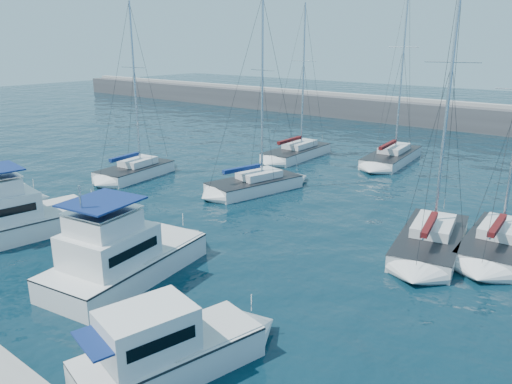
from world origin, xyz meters
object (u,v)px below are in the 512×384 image
Objects in this scene: motor_yacht_stbd_outer at (163,353)px; sailboat_back_a at (297,152)px; motor_yacht_stbd_inner at (120,258)px; sailboat_mid_a at (135,171)px; motor_yacht_port_inner at (12,218)px; sailboat_mid_d at (431,240)px; sailboat_mid_b at (255,184)px; sailboat_mid_e at (498,243)px; sailboat_back_b at (392,157)px.

motor_yacht_stbd_outer is 0.46× the size of sailboat_back_a.
motor_yacht_stbd_inner is 0.60× the size of sailboat_mid_a.
sailboat_mid_d is at bearing 42.12° from motor_yacht_port_inner.
motor_yacht_port_inner is at bearing -157.26° from sailboat_mid_d.
motor_yacht_stbd_outer is at bearing -35.47° from motor_yacht_stbd_inner.
sailboat_mid_b is at bearing 158.50° from sailboat_mid_d.
sailboat_mid_e is at bearing 84.89° from motor_yacht_stbd_outer.
sailboat_mid_a is at bearing -178.41° from sailboat_mid_e.
sailboat_mid_e is at bearing 42.07° from motor_yacht_port_inner.
sailboat_back_b reaches higher than sailboat_mid_e.
sailboat_back_b is (9.62, 31.88, -0.60)m from motor_yacht_port_inner.
motor_yacht_stbd_inner is at bearing -135.24° from sailboat_mid_e.
sailboat_back_b is (-0.09, 31.33, -0.60)m from motor_yacht_stbd_inner.
motor_yacht_stbd_inner is 20.25m from sailboat_mid_e.
sailboat_mid_d reaches higher than sailboat_mid_e.
sailboat_mid_b is 12.19m from sailboat_back_a.
motor_yacht_stbd_inner is 16.76m from sailboat_mid_d.
motor_yacht_port_inner is 33.30m from sailboat_back_b.
motor_yacht_port_inner is at bearing -177.00° from motor_yacht_stbd_outer.
motor_yacht_port_inner is at bearing 174.08° from motor_yacht_stbd_inner.
motor_yacht_port_inner is 0.52× the size of sailboat_back_b.
sailboat_back_b is at bearing 24.54° from sailboat_back_a.
sailboat_back_b is (4.25, 15.60, 0.01)m from sailboat_mid_b.
sailboat_mid_a is 0.98× the size of sailboat_back_a.
motor_yacht_stbd_outer is 0.42× the size of sailboat_mid_d.
sailboat_mid_d is (3.17, 16.71, -0.40)m from motor_yacht_stbd_outer.
sailboat_mid_d is (14.75, -2.61, 0.01)m from sailboat_mid_b.
sailboat_mid_e reaches higher than motor_yacht_stbd_outer.
motor_yacht_port_inner is 0.61× the size of sailboat_mid_b.
sailboat_mid_a reaches higher than motor_yacht_port_inner.
sailboat_mid_b is at bearing 9.33° from sailboat_mid_a.
motor_yacht_stbd_inner is 0.52× the size of sailboat_back_b.
sailboat_back_b is (8.19, 4.06, 0.01)m from sailboat_back_a.
motor_yacht_port_inner is 1.29× the size of motor_yacht_stbd_outer.
sailboat_back_a is at bearing 131.42° from sailboat_mid_d.
motor_yacht_stbd_outer is 35.68m from sailboat_back_b.
sailboat_mid_e is at bearing -56.09° from sailboat_back_b.
motor_yacht_stbd_outer is at bearing -43.64° from sailboat_mid_a.
motor_yacht_stbd_inner is 28.51m from sailboat_back_a.
sailboat_mid_b is (-4.34, 15.73, -0.61)m from motor_yacht_stbd_inner.
sailboat_mid_a is at bearing 169.88° from sailboat_mid_d.
sailboat_mid_d is (10.41, 13.13, -0.60)m from motor_yacht_stbd_inner.
motor_yacht_stbd_outer is (16.94, -3.04, -0.19)m from motor_yacht_port_inner.
sailboat_mid_a reaches higher than motor_yacht_stbd_outer.
sailboat_back_b is (-7.33, 34.91, -0.41)m from motor_yacht_stbd_outer.
sailboat_back_a is at bearing 129.87° from motor_yacht_stbd_outer.
sailboat_mid_b is at bearing 96.29° from motor_yacht_stbd_inner.
sailboat_back_a is at bearing 147.13° from sailboat_mid_e.
sailboat_mid_a is (-5.18, 13.08, -0.60)m from motor_yacht_port_inner.
sailboat_back_b is at bearing 88.11° from sailboat_mid_b.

